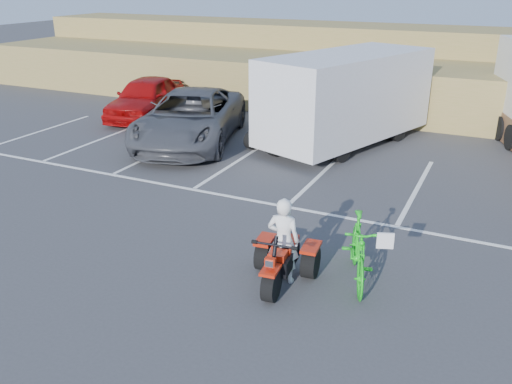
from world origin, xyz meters
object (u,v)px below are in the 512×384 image
at_px(cargo_trailer, 346,96).
at_px(red_trike_atv, 280,284).
at_px(quad_atv_blue, 276,149).
at_px(grey_pickup, 190,118).
at_px(quad_atv_green, 330,147).
at_px(green_dirt_bike, 358,250).
at_px(rider, 283,240).
at_px(red_car, 146,97).

bearing_deg(cargo_trailer, red_trike_atv, -60.71).
distance_m(red_trike_atv, quad_atv_blue, 8.42).
height_order(grey_pickup, quad_atv_blue, grey_pickup).
height_order(cargo_trailer, quad_atv_green, cargo_trailer).
height_order(green_dirt_bike, quad_atv_blue, green_dirt_bike).
relative_size(green_dirt_bike, cargo_trailer, 0.30).
distance_m(red_trike_atv, rider, 0.84).
xyz_separation_m(green_dirt_bike, cargo_trailer, (-2.80, 8.46, 1.00)).
bearing_deg(grey_pickup, green_dirt_bike, -57.01).
distance_m(green_dirt_bike, cargo_trailer, 8.96).
bearing_deg(red_trike_atv, cargo_trailer, 93.69).
distance_m(red_trike_atv, green_dirt_bike, 1.56).
height_order(red_car, quad_atv_green, red_car).
xyz_separation_m(red_car, quad_atv_green, (7.92, -0.76, -0.80)).
xyz_separation_m(red_trike_atv, green_dirt_bike, (1.23, 0.73, 0.63)).
bearing_deg(grey_pickup, quad_atv_green, 2.18).
distance_m(green_dirt_bike, quad_atv_green, 8.52).
xyz_separation_m(grey_pickup, quad_atv_blue, (2.90, 0.58, -0.87)).
xyz_separation_m(cargo_trailer, quad_atv_green, (-0.30, -0.55, -1.62)).
bearing_deg(red_car, green_dirt_bike, -50.18).
distance_m(rider, cargo_trailer, 9.21).
relative_size(red_car, cargo_trailer, 0.68).
xyz_separation_m(red_trike_atv, grey_pickup, (-6.32, 7.12, 0.87)).
xyz_separation_m(rider, red_car, (-9.78, 9.26, -0.03)).
height_order(red_trike_atv, quad_atv_blue, quad_atv_blue).
distance_m(green_dirt_bike, grey_pickup, 9.89).
bearing_deg(red_trike_atv, grey_pickup, 125.55).
xyz_separation_m(rider, quad_atv_green, (-1.86, 8.49, -0.83)).
height_order(rider, cargo_trailer, cargo_trailer).
relative_size(red_trike_atv, quad_atv_blue, 0.93).
relative_size(red_trike_atv, red_car, 0.34).
relative_size(red_car, quad_atv_blue, 2.73).
bearing_deg(rider, red_car, -49.46).
bearing_deg(red_car, quad_atv_green, -17.50).
bearing_deg(cargo_trailer, quad_atv_green, -99.53).
height_order(green_dirt_bike, red_car, red_car).
height_order(red_trike_atv, cargo_trailer, cargo_trailer).
xyz_separation_m(red_car, cargo_trailer, (8.22, -0.22, 0.82)).
height_order(green_dirt_bike, cargo_trailer, cargo_trailer).
height_order(red_car, cargo_trailer, cargo_trailer).
bearing_deg(cargo_trailer, red_car, -161.96).
relative_size(cargo_trailer, quad_atv_blue, 4.01).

